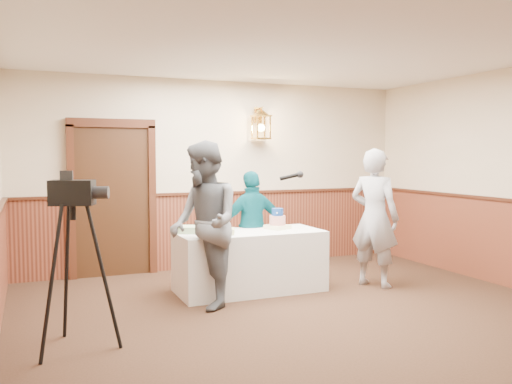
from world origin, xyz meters
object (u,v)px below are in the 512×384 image
Objects in this scene: sheet_cake_green at (190,229)px; tv_camera_rig at (74,274)px; display_table at (250,261)px; assistant_p at (253,227)px; baker at (374,218)px; tiered_cake at (277,221)px; sheet_cake_yellow at (221,231)px; interviewer at (204,224)px.

tv_camera_rig reaches higher than sheet_cake_green.
assistant_p is (0.20, 0.38, 0.37)m from display_table.
baker is at bearing -13.66° from display_table.
assistant_p is (-0.21, 0.32, -0.11)m from tiered_cake.
tv_camera_rig reaches higher than tiered_cake.
sheet_cake_green is 2.05m from tv_camera_rig.
tv_camera_rig is at bearing -145.52° from sheet_cake_yellow.
tv_camera_rig is (-3.74, -0.90, -0.22)m from baker.
tiered_cake is 1.13m from sheet_cake_green.
sheet_cake_green is at bearing 11.94° from assistant_p.
tv_camera_rig is at bearing 33.99° from assistant_p.
assistant_p reaches higher than tiered_cake.
tiered_cake is at bearing 8.34° from display_table.
sheet_cake_green is 2.36m from baker.
sheet_cake_yellow is 0.22× the size of tv_camera_rig.
baker is 3.85m from tv_camera_rig.
baker is at bearing 32.74° from tv_camera_rig.
interviewer is (-0.32, -0.38, 0.14)m from sheet_cake_yellow.
display_table is 2.53m from tv_camera_rig.
assistant_p is 2.89m from tv_camera_rig.
assistant_p is at bearing 13.20° from sheet_cake_green.
tiered_cake is 0.22× the size of tv_camera_rig.
tiered_cake is at bearing 46.79° from tv_camera_rig.
baker is (2.29, -0.55, 0.10)m from sheet_cake_green.
display_table is 5.59× the size of sheet_cake_yellow.
sheet_cake_yellow is at bearing -38.11° from sheet_cake_green.
display_table is 1.21× the size of assistant_p.
assistant_p is 1.00× the size of tv_camera_rig.
baker is at bearing -8.68° from sheet_cake_yellow.
interviewer is at bearing -130.59° from sheet_cake_yellow.
interviewer is 1.26m from assistant_p.
sheet_cake_yellow is at bearing 138.01° from interviewer.
baker is 1.58m from assistant_p.
tiered_cake reaches higher than sheet_cake_yellow.
sheet_cake_yellow is at bearing 53.62° from tv_camera_rig.
interviewer reaches higher than sheet_cake_green.
sheet_cake_green is at bearing 177.70° from interviewer.
sheet_cake_yellow is 0.40m from sheet_cake_green.
sheet_cake_yellow is 0.52m from interviewer.
sheet_cake_yellow is (-0.81, -0.14, -0.07)m from tiered_cake.
assistant_p reaches higher than sheet_cake_yellow.
interviewer is at bearing 62.48° from baker.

